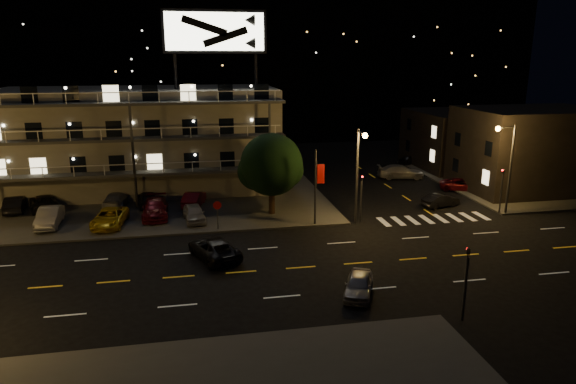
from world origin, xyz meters
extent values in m
plane|color=black|center=(0.00, 0.00, 0.00)|extent=(140.00, 140.00, 0.00)
cube|color=#3D3E3B|center=(-14.00, 20.00, 0.07)|extent=(44.00, 24.00, 0.15)
cube|color=#3D3E3B|center=(30.00, 20.00, 0.07)|extent=(16.00, 24.00, 0.15)
cube|color=gray|center=(-10.00, 24.00, 5.00)|extent=(28.00, 12.00, 10.00)
cube|color=gray|center=(-10.00, 24.00, 10.25)|extent=(28.00, 12.00, 0.50)
cube|color=#3D3E3B|center=(-10.00, 17.10, 3.15)|extent=(28.00, 1.80, 0.25)
cube|color=#3D3E3B|center=(-10.00, 17.10, 6.35)|extent=(28.00, 1.80, 0.25)
cube|color=#3D3E3B|center=(-10.00, 17.10, 9.55)|extent=(28.00, 1.80, 0.25)
cylinder|color=black|center=(-6.00, 22.00, 12.25)|extent=(0.36, 0.36, 3.50)
cylinder|color=black|center=(2.00, 22.00, 12.25)|extent=(0.36, 0.36, 3.50)
cube|color=black|center=(-2.00, 22.00, 16.00)|extent=(10.20, 0.50, 4.20)
cube|color=white|center=(-2.00, 21.70, 16.00)|extent=(9.60, 0.06, 3.60)
cube|color=black|center=(30.00, 16.00, 4.25)|extent=(14.00, 10.00, 8.50)
cube|color=black|center=(30.00, 28.00, 3.50)|extent=(14.00, 12.00, 7.00)
cube|color=black|center=(0.00, 70.00, 12.00)|extent=(120.00, 20.00, 24.00)
cylinder|color=#2D2D30|center=(8.50, 8.30, 4.00)|extent=(0.20, 0.20, 8.00)
cylinder|color=#2D2D30|center=(8.50, 7.50, 7.80)|extent=(0.12, 1.80, 0.12)
sphere|color=gold|center=(8.50, 6.70, 7.70)|extent=(0.44, 0.44, 0.44)
cylinder|color=#2D2D30|center=(22.50, 8.30, 4.00)|extent=(0.20, 0.20, 8.00)
cylinder|color=#2D2D30|center=(21.70, 8.30, 7.80)|extent=(1.80, 0.12, 0.12)
sphere|color=gold|center=(20.90, 8.30, 7.70)|extent=(0.44, 0.44, 0.44)
cylinder|color=#2D2D30|center=(9.00, 8.50, 1.80)|extent=(0.14, 0.14, 3.60)
imported|color=black|center=(9.00, 8.50, 4.10)|extent=(0.20, 0.16, 1.00)
sphere|color=#FF0C0C|center=(9.00, 8.38, 4.00)|extent=(0.14, 0.14, 0.14)
cylinder|color=#2D2D30|center=(9.00, -8.50, 1.80)|extent=(0.14, 0.14, 3.60)
imported|color=black|center=(9.00, -8.50, 4.10)|extent=(0.20, 0.16, 1.00)
sphere|color=#FF0C0C|center=(9.00, -8.38, 4.00)|extent=(0.14, 0.14, 0.14)
cylinder|color=#2D2D30|center=(22.00, 8.50, 1.80)|extent=(0.14, 0.14, 3.60)
imported|color=black|center=(22.00, 8.50, 4.10)|extent=(0.16, 0.20, 1.00)
sphere|color=#FF0C0C|center=(21.88, 8.50, 4.00)|extent=(0.14, 0.14, 0.14)
cylinder|color=#2D2D30|center=(5.00, 8.40, 3.20)|extent=(0.16, 0.16, 6.40)
cube|color=#BA0D0D|center=(5.45, 8.40, 4.40)|extent=(0.60, 0.04, 1.60)
cylinder|color=#2D2D30|center=(-3.00, 8.60, 1.10)|extent=(0.08, 0.08, 2.20)
cylinder|color=#BA0D0D|center=(-3.00, 8.55, 2.15)|extent=(0.91, 0.04, 0.91)
cylinder|color=black|center=(1.95, 11.99, 1.41)|extent=(0.53, 0.53, 2.52)
sphere|color=black|center=(1.95, 11.99, 4.57)|extent=(5.47, 5.47, 5.47)
sphere|color=black|center=(0.69, 12.41, 3.94)|extent=(3.37, 3.37, 3.37)
sphere|color=black|center=(3.11, 11.57, 4.15)|extent=(3.16, 3.16, 3.16)
imported|color=#949499|center=(-16.53, 11.96, 0.91)|extent=(1.81, 4.69, 1.52)
imported|color=gold|center=(-11.68, 11.08, 0.84)|extent=(2.81, 5.17, 1.38)
imported|color=#570C15|center=(-8.14, 12.88, 0.91)|extent=(2.27, 5.30, 1.52)
imported|color=#949499|center=(-4.85, 11.09, 0.83)|extent=(2.06, 4.18, 1.37)
imported|color=black|center=(-20.55, 16.85, 0.87)|extent=(2.11, 4.52, 1.43)
imported|color=black|center=(-18.29, 17.18, 0.82)|extent=(3.65, 5.29, 1.34)
imported|color=#949499|center=(-11.90, 16.83, 0.82)|extent=(2.29, 4.76, 1.34)
imported|color=black|center=(-9.02, 16.25, 0.89)|extent=(2.55, 4.58, 1.47)
imported|color=#570C15|center=(-4.80, 15.61, 0.85)|extent=(2.41, 4.45, 1.39)
imported|color=black|center=(17.84, 11.52, 0.62)|extent=(3.98, 2.34, 1.24)
imported|color=#570C15|center=(22.88, 16.84, 0.61)|extent=(4.83, 3.59, 1.22)
imported|color=#949499|center=(18.80, 23.20, 0.77)|extent=(5.62, 3.09, 1.54)
imported|color=black|center=(23.29, 30.51, 0.61)|extent=(3.88, 2.81, 1.23)
imported|color=#949499|center=(4.50, -4.59, 0.65)|extent=(2.95, 4.12, 1.30)
imported|color=black|center=(-3.61, 2.80, 0.71)|extent=(4.00, 5.59, 1.41)
camera|label=1|loc=(-4.80, -31.08, 13.66)|focal=32.00mm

